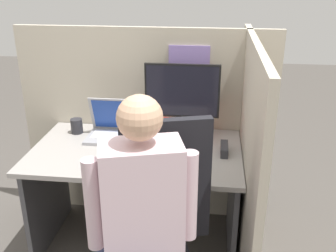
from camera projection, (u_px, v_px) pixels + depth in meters
cubicle_panel_back at (147, 126)px, 2.84m from camera, size 1.81×0.05×1.41m
cubicle_panel_right at (247, 162)px, 2.32m from camera, size 0.04×1.43×1.41m
desk at (137, 175)px, 2.53m from camera, size 1.31×0.78×0.71m
paper_box at (182, 130)px, 2.64m from camera, size 0.31×0.23×0.09m
monitor at (182, 95)px, 2.55m from camera, size 0.49×0.22×0.41m
laptop at (114, 130)px, 2.62m from camera, size 0.34×0.26×0.26m
mouse at (140, 159)px, 2.29m from camera, size 0.07×0.05×0.04m
stapler at (224, 149)px, 2.40m from camera, size 0.04×0.16×0.06m
carrot_toy at (109, 160)px, 2.29m from camera, size 0.04×0.11×0.04m
office_chair at (154, 239)px, 1.87m from camera, size 0.57×0.62×1.14m
person at (136, 227)px, 1.64m from camera, size 0.46×0.51×1.33m
pen_cup at (77, 126)px, 2.69m from camera, size 0.08×0.08×0.10m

